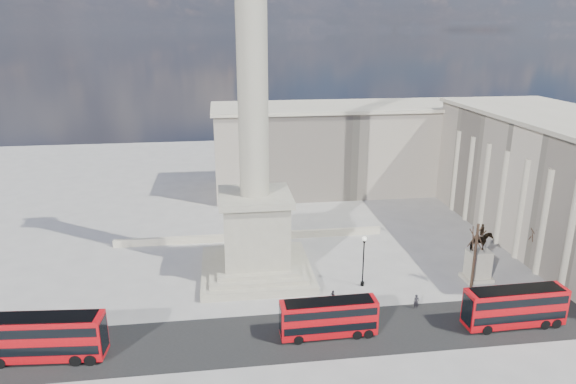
# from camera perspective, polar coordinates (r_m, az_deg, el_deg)

# --- Properties ---
(ground) EXTENTS (180.00, 180.00, 0.00)m
(ground) POSITION_cam_1_polar(r_m,az_deg,el_deg) (63.29, -3.18, -10.94)
(ground) COLOR #9B9993
(ground) RESTS_ON ground
(asphalt_road) EXTENTS (120.00, 9.00, 0.01)m
(asphalt_road) POSITION_cam_1_polar(r_m,az_deg,el_deg) (55.32, 3.06, -15.51)
(asphalt_road) COLOR black
(asphalt_road) RESTS_ON ground
(nelsons_column) EXTENTS (14.00, 14.00, 49.85)m
(nelsons_column) POSITION_cam_1_polar(r_m,az_deg,el_deg) (63.03, -3.75, 1.64)
(nelsons_column) COLOR #A29C87
(nelsons_column) RESTS_ON ground
(balustrade_wall) EXTENTS (40.00, 0.60, 1.10)m
(balustrade_wall) POSITION_cam_1_polar(r_m,az_deg,el_deg) (77.49, -4.15, -4.96)
(balustrade_wall) COLOR #BEB69E
(balustrade_wall) RESTS_ON ground
(building_east) EXTENTS (19.00, 46.00, 18.60)m
(building_east) POSITION_cam_1_polar(r_m,az_deg,el_deg) (84.41, 28.14, 1.14)
(building_east) COLOR beige
(building_east) RESTS_ON ground
(building_northeast) EXTENTS (51.00, 17.00, 16.60)m
(building_northeast) POSITION_cam_1_polar(r_m,az_deg,el_deg) (100.86, 6.30, 4.94)
(building_northeast) COLOR beige
(building_northeast) RESTS_ON ground
(red_bus_a) EXTENTS (11.55, 3.52, 4.61)m
(red_bus_a) POSITION_cam_1_polar(r_m,az_deg,el_deg) (55.46, -25.49, -14.35)
(red_bus_a) COLOR #B6090F
(red_bus_a) RESTS_ON ground
(red_bus_b) EXTENTS (9.96, 2.50, 4.03)m
(red_bus_b) POSITION_cam_1_polar(r_m,az_deg,el_deg) (54.10, 4.59, -13.74)
(red_bus_b) COLOR #B6090F
(red_bus_b) RESTS_ON ground
(red_bus_c) EXTENTS (10.82, 2.75, 4.37)m
(red_bus_c) POSITION_cam_1_polar(r_m,az_deg,el_deg) (60.43, 23.94, -11.56)
(red_bus_c) COLOR #B6090F
(red_bus_c) RESTS_ON ground
(victorian_lamp) EXTENTS (0.56, 0.56, 6.54)m
(victorian_lamp) POSITION_cam_1_polar(r_m,az_deg,el_deg) (63.41, 8.39, -7.16)
(victorian_lamp) COLOR black
(victorian_lamp) RESTS_ON ground
(equestrian_statue) EXTENTS (3.54, 2.66, 7.50)m
(equestrian_statue) POSITION_cam_1_polar(r_m,az_deg,el_deg) (69.05, 20.40, -7.18)
(equestrian_statue) COLOR #BEB69E
(equestrian_statue) RESTS_ON ground
(bare_tree_near) EXTENTS (1.99, 1.99, 8.69)m
(bare_tree_near) POSITION_cam_1_polar(r_m,az_deg,el_deg) (65.24, 20.28, -4.53)
(bare_tree_near) COLOR #332319
(bare_tree_near) RESTS_ON ground
(bare_tree_mid) EXTENTS (1.68, 1.68, 6.38)m
(bare_tree_mid) POSITION_cam_1_polar(r_m,az_deg,el_deg) (74.39, 25.83, -4.03)
(bare_tree_mid) COLOR #332319
(bare_tree_mid) RESTS_ON ground
(bare_tree_far) EXTENTS (1.75, 1.75, 7.15)m
(bare_tree_far) POSITION_cam_1_polar(r_m,az_deg,el_deg) (84.77, 25.62, -1.05)
(bare_tree_far) COLOR #332319
(bare_tree_far) RESTS_ON ground
(pedestrian_walking) EXTENTS (0.71, 0.54, 1.76)m
(pedestrian_walking) POSITION_cam_1_polar(r_m,az_deg,el_deg) (60.90, 14.07, -11.76)
(pedestrian_walking) COLOR black
(pedestrian_walking) RESTS_ON ground
(pedestrian_standing) EXTENTS (1.04, 1.04, 1.71)m
(pedestrian_standing) POSITION_cam_1_polar(r_m,az_deg,el_deg) (69.06, 28.01, -9.78)
(pedestrian_standing) COLOR black
(pedestrian_standing) RESTS_ON ground
(pedestrian_crossing) EXTENTS (0.69, 0.98, 1.55)m
(pedestrian_crossing) POSITION_cam_1_polar(r_m,az_deg,el_deg) (60.67, 5.03, -11.49)
(pedestrian_crossing) COLOR black
(pedestrian_crossing) RESTS_ON ground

